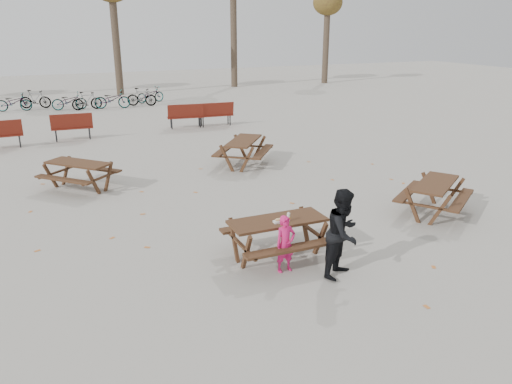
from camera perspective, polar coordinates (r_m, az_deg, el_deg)
name	(u,v)px	position (r m, az deg, el deg)	size (l,w,h in m)	color
ground	(277,257)	(9.53, 2.42, -7.49)	(80.00, 80.00, 0.00)	gray
main_picnic_table	(277,229)	(9.28, 2.47, -4.24)	(1.80, 1.45, 0.78)	#372214
food_tray	(278,222)	(9.06, 2.57, -3.41)	(0.18, 0.11, 0.04)	white
bread_roll	(278,219)	(9.05, 2.58, -3.16)	(0.14, 0.06, 0.05)	tan
soda_bottle	(288,217)	(9.12, 3.73, -2.92)	(0.07, 0.07, 0.17)	silver
child	(285,244)	(8.83, 3.38, -5.94)	(0.38, 0.25, 1.04)	#D61A64
adult	(343,233)	(8.71, 9.96, -4.65)	(0.77, 0.60, 1.58)	black
picnic_table_east	(434,198)	(12.22, 19.66, -0.66)	(1.76, 1.42, 0.76)	#372214
picnic_table_north	(79,176)	(14.03, -19.53, 1.76)	(1.73, 1.39, 0.74)	#372214
picnic_table_far	(244,153)	(15.54, -1.43, 4.53)	(1.86, 1.50, 0.80)	#372214
park_bench_row	(125,122)	(20.56, -14.71, 7.76)	(9.91, 1.62, 1.03)	maroon
bicycle_row	(88,99)	(27.89, -18.66, 10.02)	(8.69, 2.57, 0.95)	black
fallen_leaves	(250,211)	(11.80, -0.68, -2.13)	(11.00, 11.00, 0.01)	#C46C2F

